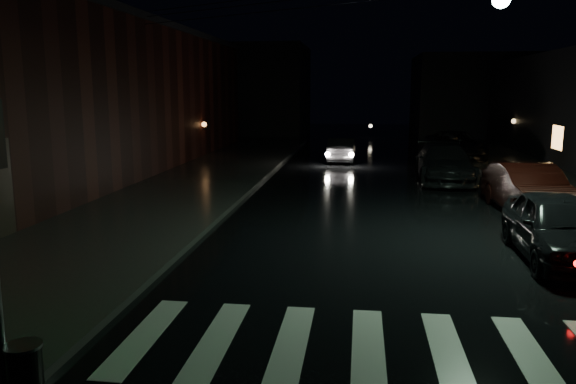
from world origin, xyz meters
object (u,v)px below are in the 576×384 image
(parked_car_a, at_px, (558,227))
(parked_car_b, at_px, (529,189))
(oncoming_car, at_px, (342,150))
(parked_car_c, at_px, (444,163))
(parked_car_d, at_px, (455,145))

(parked_car_a, xyz_separation_m, parked_car_b, (0.76, 5.15, 0.02))
(parked_car_a, xyz_separation_m, oncoming_car, (-5.67, 18.00, -0.12))
(parked_car_b, xyz_separation_m, oncoming_car, (-6.44, 12.84, -0.13))
(parked_car_b, distance_m, oncoming_car, 14.37)
(parked_car_b, bearing_deg, parked_car_a, -102.64)
(parked_car_b, relative_size, oncoming_car, 1.20)
(parked_car_b, height_order, parked_car_c, parked_car_c)
(parked_car_a, xyz_separation_m, parked_car_c, (-0.97, 11.63, 0.03))
(parked_car_b, relative_size, parked_car_d, 0.84)
(parked_car_a, bearing_deg, parked_car_d, 89.14)
(parked_car_a, distance_m, parked_car_d, 19.87)
(parked_car_c, bearing_deg, parked_car_d, 79.54)
(parked_car_d, distance_m, oncoming_car, 6.70)
(parked_car_c, height_order, parked_car_d, parked_car_c)
(parked_car_a, bearing_deg, parked_car_b, 82.90)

